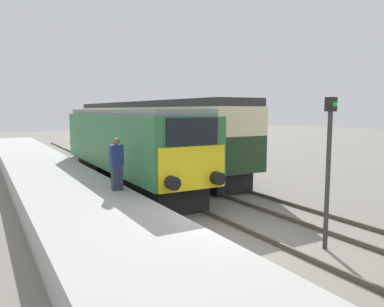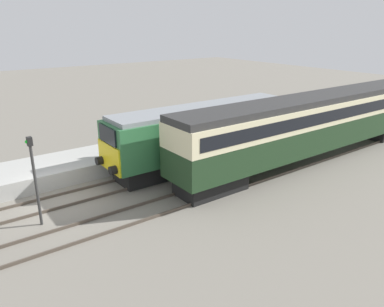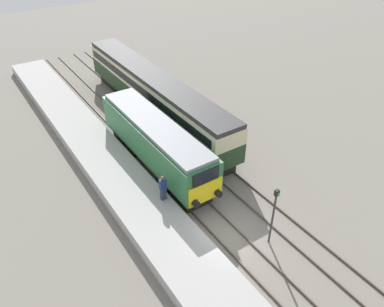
{
  "view_description": "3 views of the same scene",
  "coord_description": "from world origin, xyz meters",
  "px_view_note": "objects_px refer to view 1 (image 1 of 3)",
  "views": [
    {
      "loc": [
        -6.05,
        -7.9,
        3.64
      ],
      "look_at": [
        0.0,
        2.72,
        2.21
      ],
      "focal_mm": 35.0,
      "sensor_mm": 36.0,
      "label": 1
    },
    {
      "loc": [
        17.14,
        -4.56,
        8.25
      ],
      "look_at": [
        1.7,
        6.72,
        1.6
      ],
      "focal_mm": 35.0,
      "sensor_mm": 36.0,
      "label": 2
    },
    {
      "loc": [
        -10.37,
        -11.34,
        16.87
      ],
      "look_at": [
        1.7,
        6.72,
        1.6
      ],
      "focal_mm": 35.0,
      "sensor_mm": 36.0,
      "label": 3
    }
  ],
  "objects_px": {
    "passenger_carriage": "(143,127)",
    "signal_post": "(329,160)",
    "person_on_platform": "(117,164)",
    "locomotive": "(128,144)"
  },
  "relations": [
    {
      "from": "passenger_carriage",
      "to": "signal_post",
      "type": "relative_size",
      "value": 5.44
    },
    {
      "from": "person_on_platform",
      "to": "passenger_carriage",
      "type": "bearing_deg",
      "value": 63.49
    },
    {
      "from": "locomotive",
      "to": "signal_post",
      "type": "bearing_deg",
      "value": -80.58
    },
    {
      "from": "person_on_platform",
      "to": "signal_post",
      "type": "xyz_separation_m",
      "value": [
        3.71,
        -5.79,
        0.56
      ]
    },
    {
      "from": "person_on_platform",
      "to": "signal_post",
      "type": "distance_m",
      "value": 6.9
    },
    {
      "from": "passenger_carriage",
      "to": "signal_post",
      "type": "bearing_deg",
      "value": -95.83
    },
    {
      "from": "locomotive",
      "to": "passenger_carriage",
      "type": "height_order",
      "value": "passenger_carriage"
    },
    {
      "from": "person_on_platform",
      "to": "locomotive",
      "type": "bearing_deg",
      "value": 65.68
    },
    {
      "from": "person_on_platform",
      "to": "signal_post",
      "type": "relative_size",
      "value": 0.46
    },
    {
      "from": "person_on_platform",
      "to": "signal_post",
      "type": "height_order",
      "value": "signal_post"
    }
  ]
}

